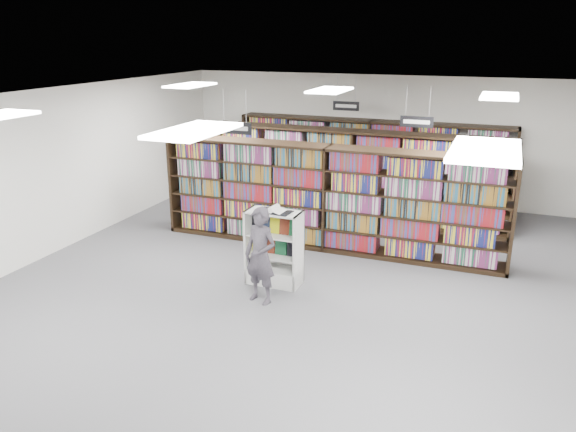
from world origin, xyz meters
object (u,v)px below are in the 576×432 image
(shopper, at_px, (260,256))
(endcap_display, at_px, (275,258))
(bookshelf_row_near, at_px, (327,198))
(open_book, at_px, (274,210))

(shopper, bearing_deg, endcap_display, 109.43)
(bookshelf_row_near, relative_size, endcap_display, 5.30)
(bookshelf_row_near, bearing_deg, endcap_display, -99.86)
(open_book, distance_m, shopper, 0.89)
(bookshelf_row_near, height_order, shopper, bookshelf_row_near)
(endcap_display, relative_size, open_book, 2.24)
(shopper, bearing_deg, open_book, 108.11)
(endcap_display, bearing_deg, bookshelf_row_near, 80.81)
(bookshelf_row_near, height_order, endcap_display, bookshelf_row_near)
(bookshelf_row_near, xyz_separation_m, open_book, (-0.31, -2.01, 0.30))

